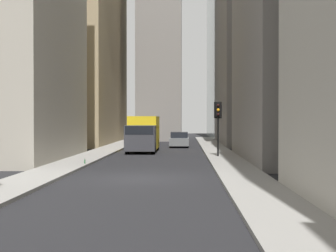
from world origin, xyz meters
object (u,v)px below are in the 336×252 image
(hatchback_grey, at_px, (179,140))
(traffic_light_midblock, at_px, (218,116))
(delivery_truck, at_px, (143,134))
(discarded_bottle, at_px, (85,162))

(hatchback_grey, height_order, traffic_light_midblock, traffic_light_midblock)
(delivery_truck, relative_size, traffic_light_midblock, 1.78)
(delivery_truck, relative_size, discarded_bottle, 23.93)
(traffic_light_midblock, height_order, discarded_bottle, traffic_light_midblock)
(delivery_truck, distance_m, hatchback_grey, 7.49)
(hatchback_grey, relative_size, traffic_light_midblock, 1.18)
(hatchback_grey, distance_m, traffic_light_midblock, 13.25)
(hatchback_grey, relative_size, discarded_bottle, 15.93)
(hatchback_grey, bearing_deg, traffic_light_midblock, -167.92)
(hatchback_grey, bearing_deg, delivery_truck, 157.91)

